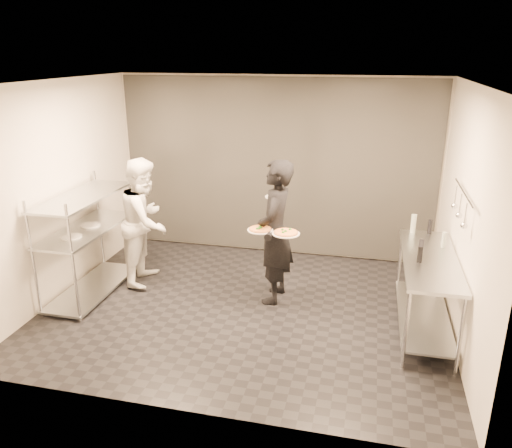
% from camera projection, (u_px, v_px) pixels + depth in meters
% --- Properties ---
extents(room_shell, '(5.00, 4.00, 2.80)m').
position_uv_depth(room_shell, '(265.00, 180.00, 7.03)').
color(room_shell, black).
rests_on(room_shell, ground).
extents(pass_rack, '(0.60, 1.60, 1.50)m').
position_uv_depth(pass_rack, '(87.00, 239.00, 6.62)').
color(pass_rack, '#B7B9BF').
rests_on(pass_rack, ground).
extents(prep_counter, '(0.60, 1.80, 0.92)m').
position_uv_depth(prep_counter, '(427.00, 281.00, 5.74)').
color(prep_counter, '#B7B9BF').
rests_on(prep_counter, ground).
extents(utensil_rail, '(0.07, 1.20, 0.31)m').
position_uv_depth(utensil_rail, '(461.00, 206.00, 5.38)').
color(utensil_rail, '#B7B9BF').
rests_on(utensil_rail, room_shell).
extents(waiter, '(0.48, 0.70, 1.88)m').
position_uv_depth(waiter, '(275.00, 232.00, 6.36)').
color(waiter, black).
rests_on(waiter, ground).
extents(chef, '(0.74, 0.91, 1.78)m').
position_uv_depth(chef, '(145.00, 221.00, 6.93)').
color(chef, white).
rests_on(chef, ground).
extents(pizza_plate_near, '(0.32, 0.32, 0.05)m').
position_uv_depth(pizza_plate_near, '(260.00, 229.00, 6.15)').
color(pizza_plate_near, silver).
rests_on(pizza_plate_near, waiter).
extents(pizza_plate_far, '(0.34, 0.34, 0.05)m').
position_uv_depth(pizza_plate_far, '(286.00, 233.00, 6.04)').
color(pizza_plate_far, silver).
rests_on(pizza_plate_far, waiter).
extents(salad_plate, '(0.25, 0.25, 0.07)m').
position_uv_depth(salad_plate, '(274.00, 195.00, 6.53)').
color(salad_plate, silver).
rests_on(salad_plate, waiter).
extents(pos_monitor, '(0.08, 0.26, 0.19)m').
position_uv_depth(pos_monitor, '(421.00, 251.00, 5.58)').
color(pos_monitor, black).
rests_on(pos_monitor, prep_counter).
extents(bottle_green, '(0.07, 0.07, 0.24)m').
position_uv_depth(bottle_green, '(413.00, 224.00, 6.37)').
color(bottle_green, gray).
rests_on(bottle_green, prep_counter).
extents(bottle_clear, '(0.06, 0.06, 0.19)m').
position_uv_depth(bottle_clear, '(444.00, 240.00, 5.91)').
color(bottle_clear, gray).
rests_on(bottle_clear, prep_counter).
extents(bottle_dark, '(0.05, 0.05, 0.19)m').
position_uv_depth(bottle_dark, '(430.00, 227.00, 6.33)').
color(bottle_dark, black).
rests_on(bottle_dark, prep_counter).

